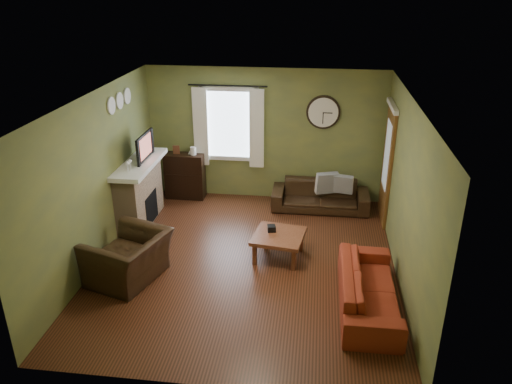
# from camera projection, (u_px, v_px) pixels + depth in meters

# --- Properties ---
(floor) EXTENTS (4.60, 5.20, 0.00)m
(floor) POSITION_uv_depth(u_px,v_px,m) (247.00, 263.00, 7.86)
(floor) COLOR #472313
(floor) RESTS_ON ground
(ceiling) EXTENTS (4.60, 5.20, 0.00)m
(ceiling) POSITION_uv_depth(u_px,v_px,m) (245.00, 100.00, 6.82)
(ceiling) COLOR white
(ceiling) RESTS_ON ground
(wall_left) EXTENTS (0.00, 5.20, 2.60)m
(wall_left) POSITION_uv_depth(u_px,v_px,m) (97.00, 180.00, 7.61)
(wall_left) COLOR olive
(wall_left) RESTS_ON ground
(wall_right) EXTENTS (0.00, 5.20, 2.60)m
(wall_right) POSITION_uv_depth(u_px,v_px,m) (406.00, 195.00, 7.08)
(wall_right) COLOR olive
(wall_right) RESTS_ON ground
(wall_back) EXTENTS (4.60, 0.00, 2.60)m
(wall_back) POSITION_uv_depth(u_px,v_px,m) (265.00, 135.00, 9.71)
(wall_back) COLOR olive
(wall_back) RESTS_ON ground
(wall_front) EXTENTS (4.60, 0.00, 2.60)m
(wall_front) POSITION_uv_depth(u_px,v_px,m) (208.00, 288.00, 4.98)
(wall_front) COLOR olive
(wall_front) RESTS_ON ground
(fireplace) EXTENTS (0.40, 1.40, 1.10)m
(fireplace) POSITION_uv_depth(u_px,v_px,m) (140.00, 195.00, 8.93)
(fireplace) COLOR tan
(fireplace) RESTS_ON floor
(firebox) EXTENTS (0.04, 0.60, 0.55)m
(firebox) POSITION_uv_depth(u_px,v_px,m) (151.00, 208.00, 9.01)
(firebox) COLOR black
(firebox) RESTS_ON fireplace
(mantel) EXTENTS (0.58, 1.60, 0.08)m
(mantel) POSITION_uv_depth(u_px,v_px,m) (138.00, 164.00, 8.69)
(mantel) COLOR white
(mantel) RESTS_ON fireplace
(tv) EXTENTS (0.08, 0.60, 0.35)m
(tv) POSITION_uv_depth(u_px,v_px,m) (141.00, 150.00, 8.74)
(tv) COLOR black
(tv) RESTS_ON mantel
(tv_screen) EXTENTS (0.02, 0.62, 0.36)m
(tv_screen) POSITION_uv_depth(u_px,v_px,m) (145.00, 147.00, 8.71)
(tv_screen) COLOR #994C3F
(tv_screen) RESTS_ON mantel
(medallion_left) EXTENTS (0.28, 0.28, 0.03)m
(medallion_left) POSITION_uv_depth(u_px,v_px,m) (111.00, 106.00, 7.95)
(medallion_left) COLOR white
(medallion_left) RESTS_ON wall_left
(medallion_mid) EXTENTS (0.28, 0.28, 0.03)m
(medallion_mid) POSITION_uv_depth(u_px,v_px,m) (120.00, 101.00, 8.27)
(medallion_mid) COLOR white
(medallion_mid) RESTS_ON wall_left
(medallion_right) EXTENTS (0.28, 0.28, 0.03)m
(medallion_right) POSITION_uv_depth(u_px,v_px,m) (127.00, 96.00, 8.59)
(medallion_right) COLOR white
(medallion_right) RESTS_ON wall_left
(window_pane) EXTENTS (1.00, 0.02, 1.30)m
(window_pane) POSITION_uv_depth(u_px,v_px,m) (229.00, 124.00, 9.69)
(window_pane) COLOR silver
(window_pane) RESTS_ON wall_back
(curtain_rod) EXTENTS (0.03, 0.03, 1.50)m
(curtain_rod) POSITION_uv_depth(u_px,v_px,m) (227.00, 86.00, 9.29)
(curtain_rod) COLOR black
(curtain_rod) RESTS_ON wall_back
(curtain_left) EXTENTS (0.28, 0.04, 1.55)m
(curtain_left) POSITION_uv_depth(u_px,v_px,m) (201.00, 127.00, 9.68)
(curtain_left) COLOR white
(curtain_left) RESTS_ON wall_back
(curtain_right) EXTENTS (0.28, 0.04, 1.55)m
(curtain_right) POSITION_uv_depth(u_px,v_px,m) (257.00, 129.00, 9.55)
(curtain_right) COLOR white
(curtain_right) RESTS_ON wall_back
(wall_clock) EXTENTS (0.64, 0.06, 0.64)m
(wall_clock) POSITION_uv_depth(u_px,v_px,m) (323.00, 112.00, 9.33)
(wall_clock) COLOR white
(wall_clock) RESTS_ON wall_back
(door) EXTENTS (0.05, 0.90, 2.10)m
(door) POSITION_uv_depth(u_px,v_px,m) (387.00, 166.00, 8.86)
(door) COLOR brown
(door) RESTS_ON floor
(bookshelf) EXTENTS (0.78, 0.33, 0.92)m
(bookshelf) POSITION_uv_depth(u_px,v_px,m) (185.00, 176.00, 10.01)
(bookshelf) COLOR black
(bookshelf) RESTS_ON floor
(book) EXTENTS (0.16, 0.21, 0.02)m
(book) POSITION_uv_depth(u_px,v_px,m) (189.00, 151.00, 9.88)
(book) COLOR brown
(book) RESTS_ON bookshelf
(sofa_brown) EXTENTS (1.84, 0.72, 0.54)m
(sofa_brown) POSITION_uv_depth(u_px,v_px,m) (320.00, 196.00, 9.58)
(sofa_brown) COLOR black
(sofa_brown) RESTS_ON floor
(pillow_left) EXTENTS (0.43, 0.25, 0.41)m
(pillow_left) POSITION_uv_depth(u_px,v_px,m) (327.00, 183.00, 9.44)
(pillow_left) COLOR gray
(pillow_left) RESTS_ON sofa_brown
(pillow_right) EXTENTS (0.37, 0.18, 0.36)m
(pillow_right) POSITION_uv_depth(u_px,v_px,m) (343.00, 184.00, 9.38)
(pillow_right) COLOR gray
(pillow_right) RESTS_ON sofa_brown
(sofa_red) EXTENTS (0.75, 1.92, 0.56)m
(sofa_red) POSITION_uv_depth(u_px,v_px,m) (369.00, 288.00, 6.73)
(sofa_red) COLOR maroon
(sofa_red) RESTS_ON floor
(armchair) EXTENTS (1.25, 1.34, 0.71)m
(armchair) POSITION_uv_depth(u_px,v_px,m) (128.00, 258.00, 7.32)
(armchair) COLOR black
(armchair) RESTS_ON floor
(coffee_table) EXTENTS (0.88, 0.88, 0.41)m
(coffee_table) POSITION_uv_depth(u_px,v_px,m) (279.00, 246.00, 7.94)
(coffee_table) COLOR brown
(coffee_table) RESTS_ON floor
(tissue_box) EXTENTS (0.15, 0.15, 0.10)m
(tissue_box) POSITION_uv_depth(u_px,v_px,m) (271.00, 232.00, 7.96)
(tissue_box) COLOR black
(tissue_box) RESTS_ON coffee_table
(wine_glass_a) EXTENTS (0.07, 0.07, 0.19)m
(wine_glass_a) POSITION_uv_depth(u_px,v_px,m) (128.00, 167.00, 8.16)
(wine_glass_a) COLOR white
(wine_glass_a) RESTS_ON mantel
(wine_glass_b) EXTENTS (0.06, 0.06, 0.18)m
(wine_glass_b) POSITION_uv_depth(u_px,v_px,m) (130.00, 165.00, 8.27)
(wine_glass_b) COLOR white
(wine_glass_b) RESTS_ON mantel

